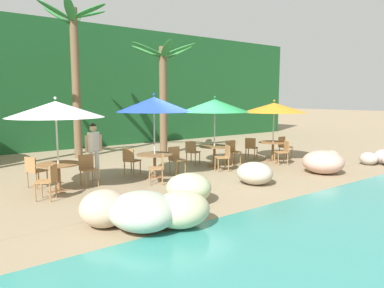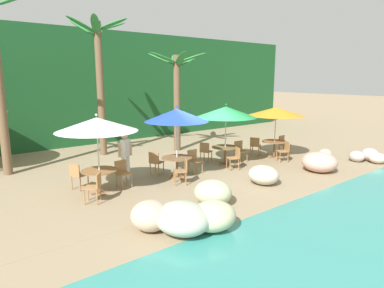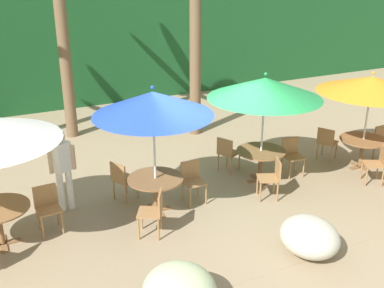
# 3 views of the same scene
# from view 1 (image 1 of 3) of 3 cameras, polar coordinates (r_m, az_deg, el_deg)

# --- Properties ---
(ground_plane) EXTENTS (120.00, 120.00, 0.00)m
(ground_plane) POSITION_cam_1_polar(r_m,az_deg,el_deg) (12.03, -0.72, -4.53)
(ground_plane) COLOR #937F60
(terrace_deck) EXTENTS (18.00, 5.20, 0.01)m
(terrace_deck) POSITION_cam_1_polar(r_m,az_deg,el_deg) (12.03, -0.72, -4.51)
(terrace_deck) COLOR #937F60
(terrace_deck) RESTS_ON ground
(foliage_backdrop) EXTENTS (28.00, 2.40, 6.00)m
(foliage_backdrop) POSITION_cam_1_polar(r_m,az_deg,el_deg) (19.75, -16.70, 8.56)
(foliage_backdrop) COLOR #194C23
(foliage_backdrop) RESTS_ON ground
(rock_seawall) EXTENTS (11.78, 2.94, 0.75)m
(rock_seawall) POSITION_cam_1_polar(r_m,az_deg,el_deg) (9.53, 9.31, -5.70)
(rock_seawall) COLOR #ADB7A1
(rock_seawall) RESTS_ON ground
(umbrella_white) EXTENTS (2.46, 2.46, 2.48)m
(umbrella_white) POSITION_cam_1_polar(r_m,az_deg,el_deg) (10.06, -20.48, 5.08)
(umbrella_white) COLOR silver
(umbrella_white) RESTS_ON ground
(dining_table_white) EXTENTS (1.10, 1.10, 0.74)m
(dining_table_white) POSITION_cam_1_polar(r_m,az_deg,el_deg) (10.23, -20.10, -3.58)
(dining_table_white) COLOR brown
(dining_table_white) RESTS_ON ground
(chair_white_seaward) EXTENTS (0.44, 0.45, 0.87)m
(chair_white_seaward) POSITION_cam_1_polar(r_m,az_deg,el_deg) (10.64, -15.95, -3.55)
(chair_white_seaward) COLOR #9E7042
(chair_white_seaward) RESTS_ON ground
(chair_white_inland) EXTENTS (0.56, 0.56, 0.87)m
(chair_white_inland) POSITION_cam_1_polar(r_m,az_deg,el_deg) (10.84, -23.40, -3.68)
(chair_white_inland) COLOR #9E7042
(chair_white_inland) RESTS_ON ground
(chair_white_left) EXTENTS (0.60, 0.59, 0.87)m
(chair_white_left) POSITION_cam_1_polar(r_m,az_deg,el_deg) (9.44, -21.39, -5.15)
(chair_white_left) COLOR #9E7042
(chair_white_left) RESTS_ON ground
(umbrella_blue) EXTENTS (2.27, 2.27, 2.59)m
(umbrella_blue) POSITION_cam_1_polar(r_m,az_deg,el_deg) (11.13, -5.95, 6.15)
(umbrella_blue) COLOR silver
(umbrella_blue) RESTS_ON ground
(dining_table_blue) EXTENTS (1.10, 1.10, 0.74)m
(dining_table_blue) POSITION_cam_1_polar(r_m,az_deg,el_deg) (11.28, -5.84, -2.17)
(dining_table_blue) COLOR brown
(dining_table_blue) RESTS_ON ground
(chair_blue_seaward) EXTENTS (0.42, 0.43, 0.87)m
(chair_blue_seaward) POSITION_cam_1_polar(r_m,az_deg,el_deg) (11.83, -2.53, -2.20)
(chair_blue_seaward) COLOR #9E7042
(chair_blue_seaward) RESTS_ON ground
(chair_blue_inland) EXTENTS (0.57, 0.56, 0.87)m
(chair_blue_inland) POSITION_cam_1_polar(r_m,az_deg,el_deg) (11.71, -9.56, -2.39)
(chair_blue_inland) COLOR #9E7042
(chair_blue_inland) RESTS_ON ground
(chair_blue_left) EXTENTS (0.58, 0.58, 0.87)m
(chair_blue_left) POSITION_cam_1_polar(r_m,az_deg,el_deg) (10.47, -5.18, -3.47)
(chair_blue_left) COLOR #9E7042
(chair_blue_left) RESTS_ON ground
(umbrella_green) EXTENTS (2.47, 2.47, 2.51)m
(umbrella_green) POSITION_cam_1_polar(r_m,az_deg,el_deg) (12.92, 3.57, 5.99)
(umbrella_green) COLOR silver
(umbrella_green) RESTS_ON ground
(dining_table_green) EXTENTS (1.10, 1.10, 0.74)m
(dining_table_green) POSITION_cam_1_polar(r_m,az_deg,el_deg) (13.05, 3.51, -0.86)
(dining_table_green) COLOR brown
(dining_table_green) RESTS_ON ground
(chair_green_seaward) EXTENTS (0.47, 0.48, 0.87)m
(chair_green_seaward) POSITION_cam_1_polar(r_m,az_deg,el_deg) (13.62, 6.28, -0.98)
(chair_green_seaward) COLOR #9E7042
(chair_green_seaward) RESTS_ON ground
(chair_green_inland) EXTENTS (0.57, 0.56, 0.87)m
(chair_green_inland) POSITION_cam_1_polar(r_m,az_deg,el_deg) (13.35, 0.01, -1.10)
(chair_green_inland) COLOR #9E7042
(chair_green_inland) RESTS_ON ground
(chair_green_left) EXTENTS (0.56, 0.56, 0.87)m
(chair_green_left) POSITION_cam_1_polar(r_m,az_deg,el_deg) (12.29, 5.08, -1.86)
(chair_green_left) COLOR #9E7042
(chair_green_left) RESTS_ON ground
(umbrella_orange) EXTENTS (2.46, 2.46, 2.37)m
(umbrella_orange) POSITION_cam_1_polar(r_m,az_deg,el_deg) (14.44, 12.67, 5.55)
(umbrella_orange) COLOR silver
(umbrella_orange) RESTS_ON ground
(dining_table_orange) EXTENTS (1.10, 1.10, 0.74)m
(dining_table_orange) POSITION_cam_1_polar(r_m,az_deg,el_deg) (14.55, 12.51, -0.17)
(dining_table_orange) COLOR brown
(dining_table_orange) RESTS_ON ground
(chair_orange_seaward) EXTENTS (0.44, 0.45, 0.87)m
(chair_orange_seaward) POSITION_cam_1_polar(r_m,az_deg,el_deg) (15.30, 14.14, -0.24)
(chair_orange_seaward) COLOR #9E7042
(chair_orange_seaward) RESTS_ON ground
(chair_orange_inland) EXTENTS (0.57, 0.57, 0.87)m
(chair_orange_inland) POSITION_cam_1_polar(r_m,az_deg,el_deg) (14.68, 9.18, -0.43)
(chair_orange_inland) COLOR #9E7042
(chair_orange_inland) RESTS_ON ground
(chair_orange_left) EXTENTS (0.58, 0.57, 0.87)m
(chair_orange_left) POSITION_cam_1_polar(r_m,az_deg,el_deg) (13.82, 14.11, -1.04)
(chair_orange_left) COLOR #9E7042
(chair_orange_left) RESTS_ON ground
(palm_tree_second) EXTENTS (2.84, 2.59, 6.09)m
(palm_tree_second) POSITION_cam_1_polar(r_m,az_deg,el_deg) (15.60, -17.80, 12.67)
(palm_tree_second) COLOR brown
(palm_tree_second) RESTS_ON ground
(palm_tree_third) EXTENTS (2.90, 2.74, 4.73)m
(palm_tree_third) POSITION_cam_1_polar(r_m,az_deg,el_deg) (15.77, -4.50, 10.08)
(palm_tree_third) COLOR brown
(palm_tree_third) RESTS_ON ground
(waiter_in_white) EXTENTS (0.52, 0.35, 1.70)m
(waiter_in_white) POSITION_cam_1_polar(r_m,az_deg,el_deg) (11.30, -15.07, -0.47)
(waiter_in_white) COLOR white
(waiter_in_white) RESTS_ON ground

